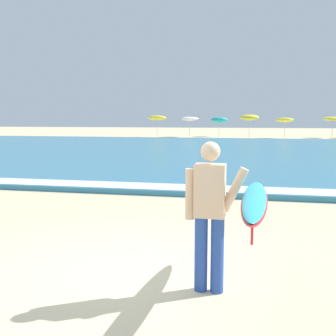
{
  "coord_description": "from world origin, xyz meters",
  "views": [
    {
      "loc": [
        1.51,
        -4.64,
        1.98
      ],
      "look_at": [
        0.09,
        2.21,
        1.1
      ],
      "focal_mm": 42.08,
      "sensor_mm": 36.0,
      "label": 1
    }
  ],
  "objects_px": {
    "surfer_with_board": "(230,205)",
    "beach_umbrella_1": "(190,119)",
    "beach_umbrella_2": "(219,120)",
    "beach_umbrella_4": "(285,120)",
    "beach_umbrella_5": "(333,119)",
    "beach_umbrella_0": "(157,118)",
    "beach_umbrella_3": "(250,117)"
  },
  "relations": [
    {
      "from": "beach_umbrella_2",
      "to": "beach_umbrella_1",
      "type": "bearing_deg",
      "value": -158.08
    },
    {
      "from": "surfer_with_board",
      "to": "beach_umbrella_4",
      "type": "xyz_separation_m",
      "value": [
        3.62,
        37.3,
        0.8
      ]
    },
    {
      "from": "beach_umbrella_0",
      "to": "beach_umbrella_3",
      "type": "height_order",
      "value": "beach_umbrella_3"
    },
    {
      "from": "beach_umbrella_4",
      "to": "beach_umbrella_5",
      "type": "height_order",
      "value": "beach_umbrella_5"
    },
    {
      "from": "beach_umbrella_2",
      "to": "beach_umbrella_4",
      "type": "height_order",
      "value": "beach_umbrella_2"
    },
    {
      "from": "beach_umbrella_2",
      "to": "beach_umbrella_4",
      "type": "bearing_deg",
      "value": -15.57
    },
    {
      "from": "beach_umbrella_0",
      "to": "beach_umbrella_3",
      "type": "bearing_deg",
      "value": -1.54
    },
    {
      "from": "beach_umbrella_5",
      "to": "surfer_with_board",
      "type": "bearing_deg",
      "value": -102.32
    },
    {
      "from": "surfer_with_board",
      "to": "beach_umbrella_3",
      "type": "distance_m",
      "value": 36.52
    },
    {
      "from": "beach_umbrella_5",
      "to": "beach_umbrella_0",
      "type": "bearing_deg",
      "value": -173.7
    },
    {
      "from": "surfer_with_board",
      "to": "beach_umbrella_1",
      "type": "distance_m",
      "value": 38.46
    },
    {
      "from": "surfer_with_board",
      "to": "beach_umbrella_5",
      "type": "bearing_deg",
      "value": 77.68
    },
    {
      "from": "beach_umbrella_1",
      "to": "beach_umbrella_2",
      "type": "distance_m",
      "value": 3.32
    },
    {
      "from": "beach_umbrella_1",
      "to": "beach_umbrella_4",
      "type": "bearing_deg",
      "value": -3.74
    },
    {
      "from": "beach_umbrella_2",
      "to": "beach_umbrella_0",
      "type": "bearing_deg",
      "value": -159.37
    },
    {
      "from": "surfer_with_board",
      "to": "beach_umbrella_4",
      "type": "distance_m",
      "value": 37.48
    },
    {
      "from": "beach_umbrella_1",
      "to": "surfer_with_board",
      "type": "bearing_deg",
      "value": -80.71
    },
    {
      "from": "beach_umbrella_5",
      "to": "beach_umbrella_4",
      "type": "bearing_deg",
      "value": -163.27
    },
    {
      "from": "beach_umbrella_0",
      "to": "beach_umbrella_5",
      "type": "xyz_separation_m",
      "value": [
        18.0,
        1.99,
        -0.09
      ]
    },
    {
      "from": "beach_umbrella_0",
      "to": "beach_umbrella_5",
      "type": "distance_m",
      "value": 18.11
    },
    {
      "from": "surfer_with_board",
      "to": "beach_umbrella_3",
      "type": "relative_size",
      "value": 1.14
    },
    {
      "from": "beach_umbrella_4",
      "to": "beach_umbrella_5",
      "type": "distance_m",
      "value": 5.06
    },
    {
      "from": "beach_umbrella_0",
      "to": "beach_umbrella_4",
      "type": "relative_size",
      "value": 1.12
    },
    {
      "from": "beach_umbrella_0",
      "to": "beach_umbrella_1",
      "type": "bearing_deg",
      "value": 19.42
    },
    {
      "from": "beach_umbrella_1",
      "to": "beach_umbrella_5",
      "type": "height_order",
      "value": "beach_umbrella_1"
    },
    {
      "from": "surfer_with_board",
      "to": "beach_umbrella_4",
      "type": "bearing_deg",
      "value": 84.45
    },
    {
      "from": "beach_umbrella_3",
      "to": "beach_umbrella_5",
      "type": "bearing_deg",
      "value": 15.07
    },
    {
      "from": "beach_umbrella_3",
      "to": "beach_umbrella_4",
      "type": "relative_size",
      "value": 1.13
    },
    {
      "from": "beach_umbrella_0",
      "to": "beach_umbrella_4",
      "type": "height_order",
      "value": "beach_umbrella_0"
    },
    {
      "from": "beach_umbrella_4",
      "to": "beach_umbrella_3",
      "type": "bearing_deg",
      "value": -167.27
    },
    {
      "from": "beach_umbrella_3",
      "to": "beach_umbrella_4",
      "type": "xyz_separation_m",
      "value": [
        3.51,
        0.79,
        -0.25
      ]
    },
    {
      "from": "surfer_with_board",
      "to": "beach_umbrella_1",
      "type": "height_order",
      "value": "beach_umbrella_1"
    }
  ]
}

